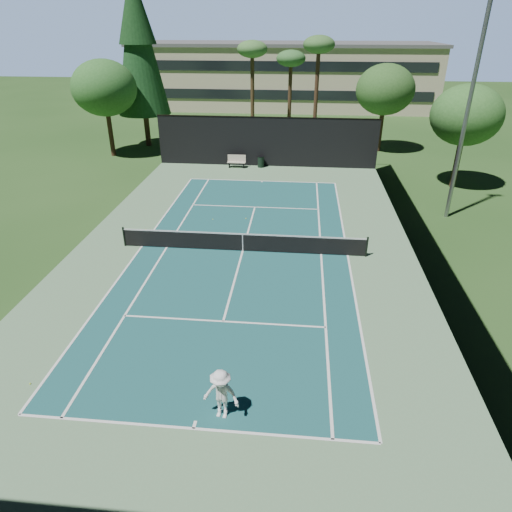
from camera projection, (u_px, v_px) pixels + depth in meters
The scene contains 22 objects.
ground at pixel (243, 251), 24.09m from camera, with size 160.00×160.00×0.00m, color #24471A.
apron_slab at pixel (243, 251), 24.09m from camera, with size 18.00×32.00×0.01m, color #5F885F.
court_surface at pixel (243, 251), 24.09m from camera, with size 10.97×23.77×0.01m, color #1A5354.
court_lines at pixel (243, 251), 24.09m from camera, with size 11.07×23.87×0.01m.
tennis_net at pixel (243, 242), 23.84m from camera, with size 12.90×0.10×1.10m.
fence at pixel (242, 215), 23.23m from camera, with size 18.04×32.05×4.03m.
player at pixel (221, 395), 13.65m from camera, with size 1.13×0.65×1.74m, color white.
tennis_ball_a at pixel (30, 384), 15.25m from camera, with size 0.06×0.06×0.06m, color #C3DD32.
tennis_ball_b at pixel (213, 219), 27.89m from camera, with size 0.06×0.06×0.06m, color #CEEB35.
tennis_ball_c at pixel (246, 219), 27.97m from camera, with size 0.06×0.06×0.06m, color #E0F638.
tennis_ball_d at pixel (146, 229), 26.51m from camera, with size 0.07×0.07×0.07m, color #C4D730.
park_bench at pixel (237, 161), 37.63m from camera, with size 1.50×0.45×1.02m.
trash_bin at pixel (261, 162), 37.69m from camera, with size 0.56×0.56×0.95m.
pine_tree at pixel (137, 37), 40.21m from camera, with size 4.80×4.80×15.00m.
palm_a at pixel (252, 53), 41.73m from camera, with size 2.80×2.80×9.32m.
palm_b at pixel (291, 62), 43.58m from camera, with size 2.80×2.80×8.42m.
palm_c at pixel (319, 49), 40.13m from camera, with size 2.80×2.80×9.77m.
decid_tree_a at pixel (385, 90), 40.19m from camera, with size 5.12×5.12×7.62m.
decid_tree_b at pixel (466, 115), 31.15m from camera, with size 4.80×4.80×7.14m.
decid_tree_c at pixel (104, 88), 38.58m from camera, with size 5.44×5.44×8.09m.
campus_building at pixel (284, 75), 62.82m from camera, with size 40.50×12.50×8.30m.
light_pole at pixel (468, 109), 25.39m from camera, with size 0.90×0.25×12.22m.
Camera 1 is at (2.81, -21.35, 10.83)m, focal length 32.00 mm.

